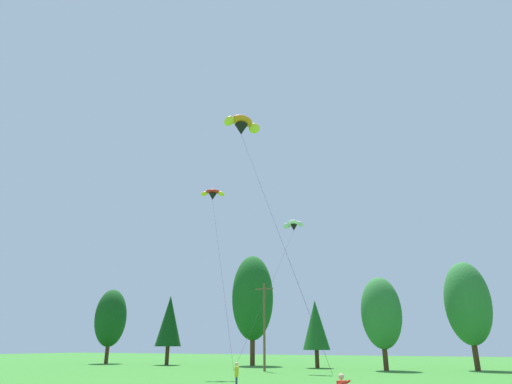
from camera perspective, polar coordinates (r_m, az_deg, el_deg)
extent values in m
cylinder|color=#472D19|center=(74.18, -18.96, -19.42)|extent=(0.57, 0.57, 2.75)
ellipsoid|color=#144719|center=(74.27, -18.50, -15.35)|extent=(4.77, 4.77, 8.62)
cylinder|color=#472D19|center=(66.72, -11.57, -20.27)|extent=(0.55, 0.55, 2.48)
cone|color=#0F3D14|center=(66.78, -11.29, -16.18)|extent=(3.70, 3.70, 7.05)
cylinder|color=#472D19|center=(63.83, -0.47, -20.10)|extent=(0.67, 0.67, 3.78)
ellipsoid|color=#19561E|center=(64.14, -0.45, -13.60)|extent=(5.87, 5.87, 11.83)
cylinder|color=#472D19|center=(57.61, 8.01, -20.85)|extent=(0.51, 0.51, 2.10)
cone|color=#19561E|center=(57.63, 7.81, -16.84)|extent=(3.37, 3.37, 5.97)
cylinder|color=#472D19|center=(53.83, 16.59, -20.15)|extent=(0.56, 0.56, 2.56)
ellipsoid|color=#2D7033|center=(53.92, 16.08, -14.93)|extent=(4.56, 4.56, 8.02)
cylinder|color=#472D19|center=(57.47, 26.85, -18.63)|extent=(0.60, 0.60, 3.02)
ellipsoid|color=#2D7033|center=(57.64, 25.97, -12.91)|extent=(5.05, 5.05, 9.45)
cylinder|color=brown|center=(50.59, 1.09, -17.15)|extent=(0.26, 0.26, 9.34)
cube|color=brown|center=(50.91, 1.06, -12.56)|extent=(2.20, 0.14, 0.14)
cylinder|color=navy|center=(29.23, -2.58, -23.87)|extent=(0.18, 0.18, 0.84)
cylinder|color=navy|center=(29.43, -2.58, -23.84)|extent=(0.18, 0.18, 0.84)
cube|color=yellow|center=(29.28, -2.56, -22.45)|extent=(0.39, 0.45, 0.60)
sphere|color=tan|center=(29.26, -2.54, -21.59)|extent=(0.22, 0.22, 0.22)
cylinder|color=yellow|center=(29.04, -2.56, -22.42)|extent=(0.22, 0.17, 0.57)
cylinder|color=yellow|center=(29.52, -2.55, -22.37)|extent=(0.22, 0.17, 0.57)
sphere|color=tan|center=(18.29, 11.10, -22.63)|extent=(0.22, 0.22, 0.22)
cylinder|color=red|center=(18.53, 11.52, -23.43)|extent=(0.53, 0.18, 0.35)
ellipsoid|color=white|center=(51.57, 4.92, -4.05)|extent=(1.52, 1.19, 0.84)
ellipsoid|color=silver|center=(51.15, 5.84, -4.19)|extent=(0.87, 0.98, 0.94)
ellipsoid|color=silver|center=(51.88, 4.02, -4.46)|extent=(0.96, 0.98, 0.94)
cone|color=black|center=(51.52, 4.98, -4.67)|extent=(0.87, 0.87, 0.70)
cylinder|color=black|center=(39.85, 2.25, -11.33)|extent=(3.51, 20.99, 14.19)
ellipsoid|color=orange|center=(36.91, -1.85, 9.27)|extent=(2.06, 2.28, 1.06)
ellipsoid|color=yellow|center=(37.30, -0.24, 8.35)|extent=(1.37, 1.27, 1.20)
ellipsoid|color=yellow|center=(36.23, -3.53, 9.27)|extent=(1.34, 1.32, 1.20)
cone|color=black|center=(36.64, -1.95, 8.18)|extent=(1.50, 1.50, 0.93)
cylinder|color=black|center=(26.47, 1.88, -2.48)|extent=(9.95, 11.13, 17.58)
ellipsoid|color=red|center=(46.03, -5.69, 0.06)|extent=(1.63, 1.36, 0.59)
ellipsoid|color=yellow|center=(45.88, -4.59, -0.25)|extent=(0.97, 0.94, 0.74)
ellipsoid|color=yellow|center=(46.03, -6.80, -0.23)|extent=(0.95, 0.88, 0.74)
cone|color=black|center=(45.92, -5.70, -0.62)|extent=(1.07, 1.07, 0.69)
cylinder|color=black|center=(36.92, -4.68, -9.32)|extent=(8.92, 11.36, 15.87)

